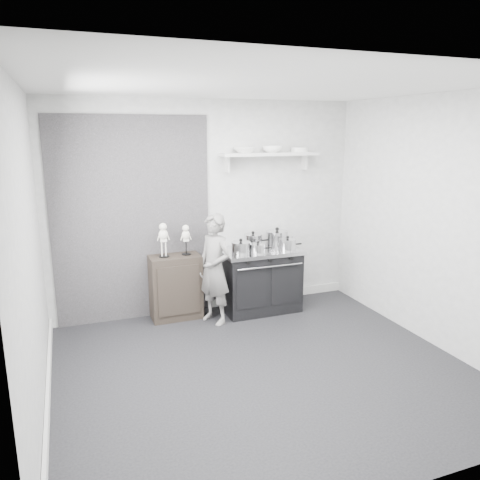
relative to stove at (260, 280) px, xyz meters
name	(u,v)px	position (x,y,z in m)	size (l,w,h in m)	color
ground	(262,369)	(-0.61, -1.48, -0.41)	(4.00, 4.00, 0.00)	black
room_shell	(249,205)	(-0.70, -1.33, 1.22)	(4.02, 3.62, 2.71)	#A4A4A2
wall_shelf	(269,155)	(0.19, 0.20, 1.59)	(1.30, 0.26, 0.24)	silver
stove	(260,280)	(0.00, 0.00, 0.00)	(1.03, 0.64, 0.82)	black
side_cabinet	(176,287)	(-1.10, 0.13, -0.01)	(0.62, 0.36, 0.81)	black
child	(215,269)	(-0.68, -0.18, 0.26)	(0.50, 0.32, 1.36)	slate
pot_front_left	(241,247)	(-0.31, -0.09, 0.48)	(0.33, 0.24, 0.19)	silver
pot_back_left	(253,241)	(-0.05, 0.14, 0.50)	(0.33, 0.24, 0.22)	silver
pot_back_right	(277,238)	(0.28, 0.10, 0.51)	(0.38, 0.29, 0.25)	silver
pot_front_right	(287,244)	(0.31, -0.16, 0.48)	(0.31, 0.22, 0.19)	silver
pot_front_center	(258,248)	(-0.10, -0.16, 0.47)	(0.28, 0.19, 0.15)	silver
skeleton_full	(163,237)	(-1.23, 0.13, 0.64)	(0.14, 0.09, 0.49)	white
skeleton_torso	(186,238)	(-0.95, 0.13, 0.61)	(0.12, 0.08, 0.44)	white
bowl_large	(245,150)	(-0.15, 0.19, 1.66)	(0.27, 0.27, 0.07)	white
bowl_small	(272,149)	(0.23, 0.19, 1.67)	(0.26, 0.26, 0.08)	white
plate_stack	(300,150)	(0.63, 0.19, 1.66)	(0.23, 0.23, 0.06)	silver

